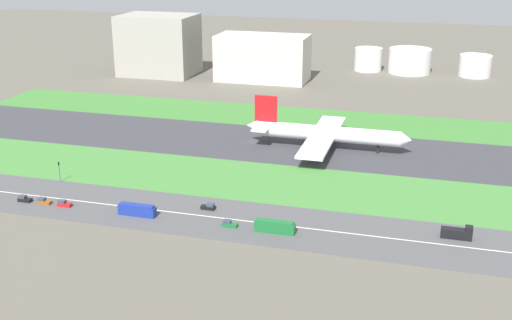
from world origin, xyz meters
TOP-DOWN VIEW (x-y plane):
  - ground_plane at (0.00, 0.00)m, footprint 800.00×800.00m
  - runway at (0.00, 0.00)m, footprint 280.00×46.00m
  - grass_median_north at (0.00, 41.00)m, footprint 280.00×36.00m
  - grass_median_south at (0.00, -41.00)m, footprint 280.00×36.00m
  - highway at (0.00, -73.00)m, footprint 280.00×28.00m
  - highway_centerline at (0.00, -73.00)m, footprint 266.00×0.50m
  - airliner at (29.58, 0.00)m, footprint 65.00×56.00m
  - car_2 at (16.18, -78.00)m, footprint 4.40×1.80m
  - truck_1 at (79.23, -68.00)m, footprint 8.40×2.50m
  - car_3 at (-51.57, -78.00)m, footprint 4.40×1.80m
  - car_5 at (6.35, -68.00)m, footprint 4.40×1.80m
  - bus_1 at (29.70, -78.00)m, footprint 11.60×2.50m
  - car_6 at (-44.64, -78.00)m, footprint 4.40×1.80m
  - bus_0 at (-12.70, -78.00)m, footprint 11.60×2.50m
  - car_0 at (-37.48, -78.00)m, footprint 4.40×1.80m
  - traffic_light at (-49.93, -60.01)m, footprint 0.36×0.50m
  - terminal_building at (-90.00, 114.00)m, footprint 43.18×31.50m
  - hangar_building at (-26.05, 114.00)m, footprint 51.52×25.25m
  - fuel_tank_west at (29.01, 159.00)m, footprint 16.72×16.72m
  - fuel_tank_centre at (53.94, 159.00)m, footprint 25.25×25.25m
  - fuel_tank_east at (91.75, 159.00)m, footprint 18.45×18.45m

SIDE VIEW (x-z plane):
  - ground_plane at x=0.00m, z-range 0.00..0.00m
  - runway at x=0.00m, z-range 0.00..0.10m
  - grass_median_north at x=0.00m, z-range 0.00..0.10m
  - grass_median_south at x=0.00m, z-range 0.00..0.10m
  - highway at x=0.00m, z-range 0.00..0.10m
  - highway_centerline at x=0.00m, z-range 0.10..0.11m
  - car_2 at x=16.18m, z-range -0.08..1.92m
  - car_3 at x=-51.57m, z-range -0.08..1.92m
  - car_5 at x=6.35m, z-range -0.08..1.92m
  - car_6 at x=-44.64m, z-range -0.08..1.92m
  - car_0 at x=-37.48m, z-range -0.08..1.92m
  - truck_1 at x=79.23m, z-range -0.33..3.67m
  - bus_1 at x=29.70m, z-range 0.07..3.57m
  - bus_0 at x=-12.70m, z-range 0.07..3.57m
  - traffic_light at x=-49.93m, z-range 0.69..7.89m
  - airliner at x=29.58m, z-range -3.62..16.08m
  - fuel_tank_east at x=91.75m, z-range 0.00..12.56m
  - fuel_tank_west at x=29.01m, z-range 0.00..13.88m
  - fuel_tank_centre at x=53.94m, z-range 0.00..14.64m
  - hangar_building at x=-26.05m, z-range 0.00..25.86m
  - terminal_building at x=-90.00m, z-range 0.00..35.05m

